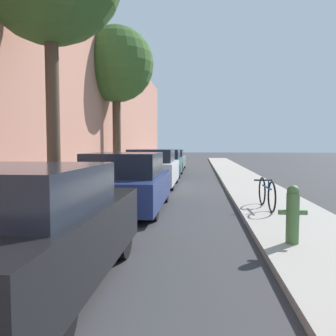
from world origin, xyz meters
name	(u,v)px	position (x,y,z in m)	size (l,w,h in m)	color
ground_plane	(176,184)	(0.00, 16.00, 0.00)	(120.00, 120.00, 0.00)	#333335
sidewalk_left	(108,182)	(-2.90, 16.00, 0.06)	(2.00, 52.00, 0.12)	#9E998E
sidewalk_right	(247,183)	(2.90, 16.00, 0.06)	(2.00, 52.00, 0.12)	#9E998E
building_facade_left	(75,89)	(-4.25, 16.00, 3.94)	(0.70, 52.00, 7.89)	tan
parked_car_black	(23,231)	(-0.98, 5.12, 0.68)	(1.84, 3.91, 1.41)	black
parked_car_navy	(126,183)	(-0.87, 10.10, 0.67)	(1.89, 4.00, 1.43)	black
parked_car_white	(152,169)	(-0.88, 15.15, 0.69)	(1.84, 3.98, 1.46)	black
parked_car_teal	(164,163)	(-0.87, 19.74, 0.67)	(1.77, 3.99, 1.39)	black
parked_car_grey	(170,160)	(-1.00, 24.83, 0.64)	(1.92, 4.06, 1.31)	black
street_tree_far	(116,65)	(-3.30, 19.40, 5.66)	(3.82, 3.82, 7.49)	#4C3A2B
fire_hydrant	(293,213)	(2.39, 6.93, 0.58)	(0.43, 0.20, 0.90)	#47703D
bicycle	(267,193)	(2.55, 9.94, 0.48)	(0.44, 1.72, 0.70)	black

